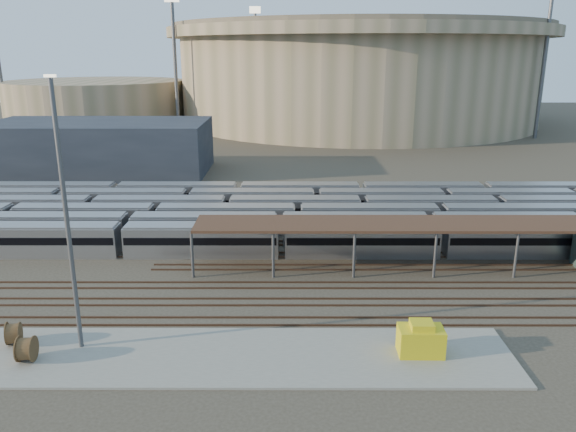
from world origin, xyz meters
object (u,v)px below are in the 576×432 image
Objects in this scene: yard_light_pole at (67,219)px; cable_reel_east at (26,349)px; cable_reel_west at (14,333)px; yellow_equipment at (421,341)px.

cable_reel_east is at bearing -146.78° from yard_light_pole.
cable_reel_west is 0.09× the size of yard_light_pole.
yard_light_pole reaches higher than cable_reel_west.
cable_reel_east is 0.58× the size of yellow_equipment.
yellow_equipment reaches higher than cable_reel_east.
cable_reel_west is 0.54× the size of yellow_equipment.
cable_reel_west is 11.35m from yard_light_pole.
yard_light_pole is at bearing 33.22° from cable_reel_east.
cable_reel_east is 30.73m from yellow_equipment.
yellow_equipment is at bearing 2.12° from cable_reel_east.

